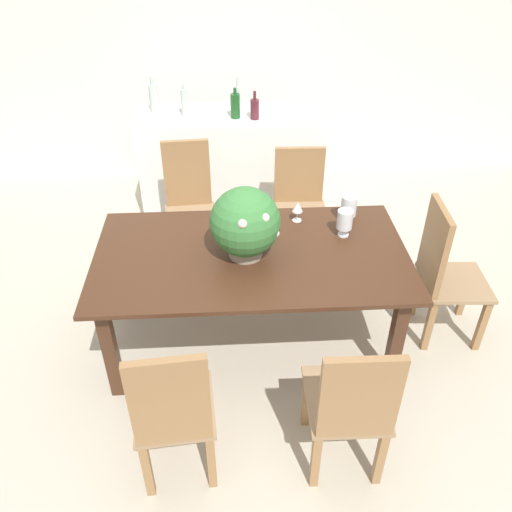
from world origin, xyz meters
TOP-DOWN VIEW (x-y plane):
  - ground_plane at (0.00, 0.00)m, footprint 7.04×7.04m
  - back_wall at (0.00, 2.60)m, footprint 6.40×0.10m
  - dining_table at (0.00, -0.04)m, footprint 1.97×1.08m
  - chair_far_right at (0.45, 0.99)m, footprint 0.45×0.49m
  - chair_near_left at (-0.43, -1.06)m, footprint 0.44×0.46m
  - chair_foot_end at (1.27, -0.03)m, footprint 0.45×0.46m
  - chair_far_left at (-0.45, 0.99)m, footprint 0.43×0.49m
  - chair_near_right at (0.44, -1.07)m, footprint 0.42×0.47m
  - flower_centerpiece at (-0.04, -0.06)m, footprint 0.43×0.43m
  - crystal_vase_left at (0.68, 0.31)m, footprint 0.11×0.11m
  - crystal_vase_center_near at (0.61, 0.13)m, footprint 0.10×0.10m
  - wine_glass at (0.33, 0.33)m, footprint 0.07×0.07m
  - kitchen_counter at (-0.10, 1.76)m, footprint 1.62×0.61m
  - wine_bottle_tall at (0.12, 1.63)m, footprint 0.07×0.07m
  - wine_bottle_amber at (-0.02, 1.85)m, footprint 0.06×0.06m
  - wine_bottle_dark at (-0.05, 1.67)m, footprint 0.08×0.08m
  - wine_bottle_clear at (-0.48, 1.74)m, footprint 0.06×0.06m
  - wine_bottle_green at (-0.75, 1.86)m, footprint 0.08×0.08m

SIDE VIEW (x-z plane):
  - ground_plane at x=0.00m, z-range 0.00..0.00m
  - kitchen_counter at x=-0.10m, z-range 0.00..0.97m
  - chair_far_right at x=0.45m, z-range 0.05..0.98m
  - chair_near_right at x=0.44m, z-range 0.04..1.01m
  - chair_near_left at x=-0.43m, z-range 0.04..1.03m
  - chair_far_left at x=-0.45m, z-range 0.04..1.05m
  - chair_foot_end at x=1.27m, z-range 0.04..1.06m
  - dining_table at x=0.00m, z-range 0.27..1.01m
  - wine_glass at x=0.33m, z-range 0.77..0.91m
  - crystal_vase_left at x=0.68m, z-range 0.75..0.94m
  - crystal_vase_center_near at x=0.61m, z-range 0.76..0.94m
  - flower_centerpiece at x=-0.04m, z-range 0.74..1.20m
  - wine_bottle_tall at x=0.12m, z-range 0.94..1.18m
  - wine_bottle_dark at x=-0.05m, z-range 0.94..1.20m
  - wine_bottle_amber at x=-0.02m, z-range 0.93..1.22m
  - wine_bottle_clear at x=-0.48m, z-range 0.94..1.23m
  - wine_bottle_green at x=-0.75m, z-range 0.94..1.25m
  - back_wall at x=0.00m, z-range 0.00..2.60m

